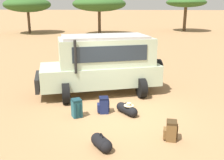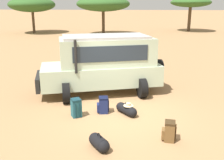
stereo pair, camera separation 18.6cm
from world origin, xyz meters
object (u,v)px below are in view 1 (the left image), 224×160
Objects in this scene: safari_vehicle at (103,63)px; backpack_beside_front_wheel at (171,131)px; duffel_bag_low_black_case at (127,109)px; acacia_tree_centre_back at (186,3)px; backpack_near_rear_wheel at (103,105)px; acacia_tree_left_mid at (99,4)px; backpack_cluster_center at (77,108)px; acacia_tree_far_left at (27,5)px; duffel_bag_soft_canvas at (101,143)px.

safari_vehicle is 4.71m from backpack_beside_front_wheel.
backpack_beside_front_wheel reaches higher than duffel_bag_low_black_case.
backpack_near_rear_wheel is at bearing -104.34° from acacia_tree_centre_back.
acacia_tree_left_mid is 1.11× the size of acacia_tree_centre_back.
duffel_bag_low_black_case is at bearing -63.03° from safari_vehicle.
backpack_cluster_center is at bearing -105.67° from acacia_tree_centre_back.
backpack_beside_front_wheel is at bearing -39.07° from backpack_near_rear_wheel.
safari_vehicle is 0.86× the size of acacia_tree_far_left.
safari_vehicle is at bearing 121.93° from backpack_beside_front_wheel.
backpack_near_rear_wheel is (0.31, -2.18, -1.02)m from safari_vehicle.
duffel_bag_soft_canvas is (-1.87, -0.65, -0.10)m from backpack_beside_front_wheel.
backpack_near_rear_wheel is at bearing 26.89° from backpack_cluster_center.
acacia_tree_left_mid is at bearing 98.37° from duffel_bag_soft_canvas.
acacia_tree_left_mid is (-3.91, 26.57, 3.49)m from duffel_bag_soft_canvas.
acacia_tree_far_left is 1.09× the size of acacia_tree_centre_back.
backpack_cluster_center is at bearing 119.73° from duffel_bag_soft_canvas.
duffel_bag_low_black_case is at bearing 12.95° from backpack_cluster_center.
safari_vehicle is 9.61× the size of backpack_beside_front_wheel.
duffel_bag_low_black_case is (1.13, -2.23, -1.12)m from safari_vehicle.
duffel_bag_low_black_case is 28.52m from acacia_tree_far_left.
backpack_cluster_center is 0.96m from backpack_near_rear_wheel.
acacia_tree_centre_back reaches higher than duffel_bag_low_black_case.
backpack_beside_front_wheel is 0.90× the size of backpack_cluster_center.
backpack_beside_front_wheel is 0.10× the size of acacia_tree_centre_back.
backpack_near_rear_wheel is at bearing -81.93° from safari_vehicle.
acacia_tree_centre_back reaches higher than backpack_cluster_center.
backpack_cluster_center is 1.11× the size of backpack_near_rear_wheel.
backpack_near_rear_wheel is 0.09× the size of acacia_tree_left_mid.
safari_vehicle is 0.84× the size of acacia_tree_left_mid.
backpack_cluster_center is (-2.98, 1.29, 0.03)m from backpack_beside_front_wheel.
duffel_bag_low_black_case is at bearing -61.03° from acacia_tree_far_left.
duffel_bag_soft_canvas is 27.08m from acacia_tree_left_mid.
acacia_tree_left_mid is at bearing -3.31° from acacia_tree_far_left.
acacia_tree_left_mid is (-3.35, 22.02, 2.37)m from safari_vehicle.
backpack_beside_front_wheel is 2.73m from backpack_near_rear_wheel.
backpack_beside_front_wheel and backpack_near_rear_wheel have the same top height.
acacia_tree_left_mid reaches higher than duffel_bag_soft_canvas.
backpack_cluster_center is 0.10× the size of acacia_tree_far_left.
acacia_tree_left_mid is (9.24, -0.53, 0.09)m from acacia_tree_far_left.
safari_vehicle is 8.66× the size of backpack_cluster_center.
acacia_tree_centre_back is (6.70, 29.47, 3.67)m from duffel_bag_low_black_case.
duffel_bag_low_black_case is at bearing -102.80° from acacia_tree_centre_back.
backpack_cluster_center is 28.09m from acacia_tree_far_left.
acacia_tree_left_mid is (-5.78, 25.92, 3.39)m from backpack_beside_front_wheel.
backpack_beside_front_wheel is 3.24m from backpack_cluster_center.
acacia_tree_centre_back is at bearing 74.33° from backpack_cluster_center.
duffel_bag_low_black_case is (1.68, 0.39, -0.13)m from backpack_cluster_center.
acacia_tree_far_left is at bearing 115.88° from duffel_bag_soft_canvas.
acacia_tree_far_left is at bearing 115.57° from backpack_cluster_center.
backpack_beside_front_wheel is at bearing -58.07° from safari_vehicle.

